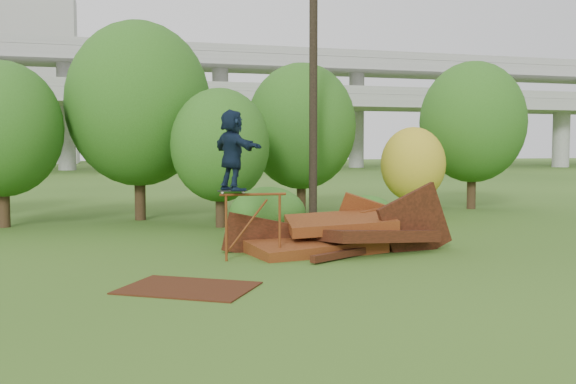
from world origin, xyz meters
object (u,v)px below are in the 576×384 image
object	(u,v)px
utility_pole	(313,72)
skater	(232,150)
flat_plate	(188,288)
scrap_pile	(342,235)

from	to	relation	value
utility_pole	skater	bearing A→B (deg)	-123.04
skater	flat_plate	xyz separation A→B (m)	(-1.39, -2.68, -2.58)
flat_plate	skater	bearing A→B (deg)	62.64
scrap_pile	skater	distance (m)	3.75
scrap_pile	skater	bearing A→B (deg)	-167.42
skater	utility_pole	distance (m)	7.82
utility_pole	scrap_pile	bearing A→B (deg)	-100.77
scrap_pile	flat_plate	size ratio (longest dim) A/B	2.51
flat_plate	utility_pole	size ratio (longest dim) A/B	0.23
flat_plate	utility_pole	distance (m)	11.61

